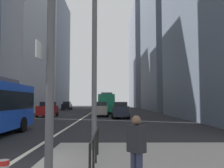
{
  "coord_description": "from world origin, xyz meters",
  "views": [
    {
      "loc": [
        3.22,
        -7.16,
        2.02
      ],
      "look_at": [
        3.54,
        26.18,
        4.38
      ],
      "focal_mm": 39.05,
      "sensor_mm": 36.0,
      "label": 1
    }
  ],
  "objects_px": {
    "city_bus_red_receding": "(107,102)",
    "pedestrian_waiting": "(136,148)",
    "car_oncoming_mid": "(48,109)",
    "car_receding_near": "(120,110)",
    "car_oncoming_far": "(67,106)",
    "car_receding_far": "(101,109)",
    "street_lamp_post": "(95,20)",
    "city_bus_red_distant": "(107,102)"
  },
  "relations": [
    {
      "from": "city_bus_red_receding",
      "to": "pedestrian_waiting",
      "type": "height_order",
      "value": "city_bus_red_receding"
    },
    {
      "from": "city_bus_red_receding",
      "to": "pedestrian_waiting",
      "type": "relative_size",
      "value": 7.13
    },
    {
      "from": "car_oncoming_mid",
      "to": "city_bus_red_receding",
      "type": "bearing_deg",
      "value": 54.27
    },
    {
      "from": "car_oncoming_mid",
      "to": "car_receding_near",
      "type": "xyz_separation_m",
      "value": [
        9.22,
        -2.46,
        -0.0
      ]
    },
    {
      "from": "car_receding_near",
      "to": "car_oncoming_far",
      "type": "relative_size",
      "value": 1.0
    },
    {
      "from": "pedestrian_waiting",
      "to": "car_oncoming_far",
      "type": "bearing_deg",
      "value": 101.57
    },
    {
      "from": "car_oncoming_mid",
      "to": "car_oncoming_far",
      "type": "height_order",
      "value": "same"
    },
    {
      "from": "car_receding_far",
      "to": "car_oncoming_far",
      "type": "distance_m",
      "value": 25.32
    },
    {
      "from": "car_oncoming_far",
      "to": "street_lamp_post",
      "type": "height_order",
      "value": "street_lamp_post"
    },
    {
      "from": "city_bus_red_distant",
      "to": "street_lamp_post",
      "type": "distance_m",
      "value": 51.16
    },
    {
      "from": "street_lamp_post",
      "to": "car_oncoming_far",
      "type": "bearing_deg",
      "value": 101.17
    },
    {
      "from": "car_receding_near",
      "to": "car_oncoming_far",
      "type": "bearing_deg",
      "value": 112.12
    },
    {
      "from": "city_bus_red_distant",
      "to": "car_oncoming_far",
      "type": "distance_m",
      "value": 10.27
    },
    {
      "from": "car_oncoming_mid",
      "to": "car_receding_far",
      "type": "distance_m",
      "value": 6.91
    },
    {
      "from": "car_receding_near",
      "to": "street_lamp_post",
      "type": "height_order",
      "value": "street_lamp_post"
    },
    {
      "from": "street_lamp_post",
      "to": "pedestrian_waiting",
      "type": "height_order",
      "value": "street_lamp_post"
    },
    {
      "from": "city_bus_red_receding",
      "to": "car_oncoming_far",
      "type": "height_order",
      "value": "city_bus_red_receding"
    },
    {
      "from": "city_bus_red_distant",
      "to": "car_oncoming_far",
      "type": "bearing_deg",
      "value": -155.08
    },
    {
      "from": "street_lamp_post",
      "to": "city_bus_red_distant",
      "type": "bearing_deg",
      "value": 89.94
    },
    {
      "from": "city_bus_red_distant",
      "to": "car_receding_near",
      "type": "distance_m",
      "value": 31.68
    },
    {
      "from": "car_receding_near",
      "to": "car_receding_far",
      "type": "distance_m",
      "value": 4.26
    },
    {
      "from": "car_receding_far",
      "to": "city_bus_red_receding",
      "type": "bearing_deg",
      "value": 85.6
    },
    {
      "from": "car_receding_far",
      "to": "car_oncoming_far",
      "type": "xyz_separation_m",
      "value": [
        -8.7,
        23.78,
        -0.0
      ]
    },
    {
      "from": "car_receding_far",
      "to": "street_lamp_post",
      "type": "relative_size",
      "value": 0.53
    },
    {
      "from": "city_bus_red_distant",
      "to": "car_receding_far",
      "type": "height_order",
      "value": "city_bus_red_distant"
    },
    {
      "from": "car_oncoming_mid",
      "to": "car_receding_near",
      "type": "height_order",
      "value": "same"
    },
    {
      "from": "city_bus_red_receding",
      "to": "car_oncoming_far",
      "type": "relative_size",
      "value": 2.71
    },
    {
      "from": "car_oncoming_mid",
      "to": "city_bus_red_distant",
      "type": "bearing_deg",
      "value": 75.73
    },
    {
      "from": "car_receding_far",
      "to": "street_lamp_post",
      "type": "xyz_separation_m",
      "value": [
        0.54,
        -22.95,
        4.29
      ]
    },
    {
      "from": "car_oncoming_far",
      "to": "pedestrian_waiting",
      "type": "xyz_separation_m",
      "value": [
        10.43,
        -50.94,
        0.02
      ]
    },
    {
      "from": "city_bus_red_distant",
      "to": "car_receding_far",
      "type": "distance_m",
      "value": 28.11
    },
    {
      "from": "pedestrian_waiting",
      "to": "street_lamp_post",
      "type": "bearing_deg",
      "value": 105.85
    },
    {
      "from": "city_bus_red_receding",
      "to": "car_oncoming_mid",
      "type": "xyz_separation_m",
      "value": [
        -7.55,
        -10.49,
        -0.85
      ]
    },
    {
      "from": "city_bus_red_distant",
      "to": "car_receding_far",
      "type": "xyz_separation_m",
      "value": [
        -0.59,
        -28.09,
        -0.85
      ]
    },
    {
      "from": "city_bus_red_receding",
      "to": "car_receding_far",
      "type": "height_order",
      "value": "city_bus_red_receding"
    },
    {
      "from": "street_lamp_post",
      "to": "pedestrian_waiting",
      "type": "bearing_deg",
      "value": -74.15
    },
    {
      "from": "city_bus_red_receding",
      "to": "car_oncoming_far",
      "type": "xyz_separation_m",
      "value": [
        -9.42,
        14.35,
        -0.85
      ]
    },
    {
      "from": "city_bus_red_receding",
      "to": "street_lamp_post",
      "type": "height_order",
      "value": "street_lamp_post"
    },
    {
      "from": "city_bus_red_receding",
      "to": "street_lamp_post",
      "type": "distance_m",
      "value": 32.57
    },
    {
      "from": "car_receding_far",
      "to": "street_lamp_post",
      "type": "bearing_deg",
      "value": -88.66
    },
    {
      "from": "car_receding_far",
      "to": "car_oncoming_far",
      "type": "relative_size",
      "value": 1.04
    },
    {
      "from": "car_oncoming_mid",
      "to": "car_oncoming_far",
      "type": "relative_size",
      "value": 1.01
    }
  ]
}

